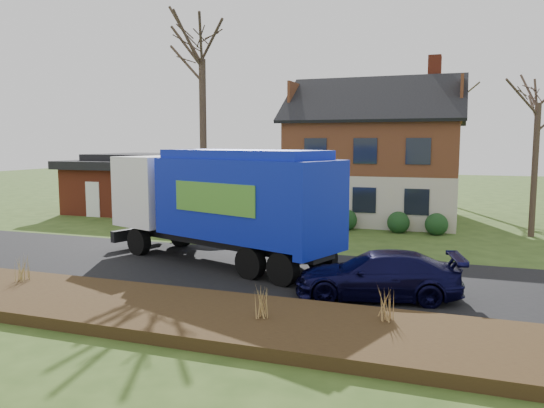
% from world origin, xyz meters
% --- Properties ---
extents(ground, '(120.00, 120.00, 0.00)m').
position_xyz_m(ground, '(0.00, 0.00, 0.00)').
color(ground, '#2D4517').
rests_on(ground, ground).
extents(road, '(80.00, 7.00, 0.02)m').
position_xyz_m(road, '(0.00, 0.00, 0.01)').
color(road, black).
rests_on(road, ground).
extents(mulch_verge, '(80.00, 3.50, 0.30)m').
position_xyz_m(mulch_verge, '(0.00, -5.30, 0.15)').
color(mulch_verge, black).
rests_on(mulch_verge, ground).
extents(main_house, '(12.95, 8.95, 9.26)m').
position_xyz_m(main_house, '(1.49, 13.91, 4.03)').
color(main_house, beige).
rests_on(main_house, ground).
extents(ranch_house, '(9.80, 8.20, 3.70)m').
position_xyz_m(ranch_house, '(-12.00, 13.00, 1.81)').
color(ranch_house, '#953620').
rests_on(ranch_house, ground).
extents(garbage_truck, '(10.06, 5.71, 4.18)m').
position_xyz_m(garbage_truck, '(-1.57, 0.76, 2.41)').
color(garbage_truck, black).
rests_on(garbage_truck, ground).
extents(silver_sedan, '(4.30, 2.08, 1.36)m').
position_xyz_m(silver_sedan, '(-3.81, 5.13, 0.68)').
color(silver_sedan, '#B9BCC1').
rests_on(silver_sedan, ground).
extents(navy_wagon, '(4.96, 2.85, 1.35)m').
position_xyz_m(navy_wagon, '(4.47, -1.80, 0.68)').
color(navy_wagon, black).
rests_on(navy_wagon, ground).
extents(tree_front_west, '(4.06, 4.06, 12.07)m').
position_xyz_m(tree_front_west, '(-6.15, 8.34, 9.95)').
color(tree_front_west, '#3E2F25').
rests_on(tree_front_west, ground).
extents(tree_front_east, '(3.21, 3.21, 8.92)m').
position_xyz_m(tree_front_east, '(9.85, 10.69, 7.25)').
color(tree_front_east, '#433228').
rests_on(tree_front_east, ground).
extents(tree_back, '(3.23, 3.23, 10.24)m').
position_xyz_m(tree_back, '(5.59, 23.30, 8.53)').
color(tree_back, '#473B2A').
rests_on(tree_back, ground).
extents(grass_clump_west, '(0.32, 0.26, 0.84)m').
position_xyz_m(grass_clump_west, '(-5.70, -4.56, 0.72)').
color(grass_clump_west, '#A08746').
rests_on(grass_clump_west, mulch_verge).
extents(grass_clump_mid, '(0.33, 0.27, 0.91)m').
position_xyz_m(grass_clump_mid, '(2.27, -5.35, 0.75)').
color(grass_clump_mid, '#A78449').
rests_on(grass_clump_mid, mulch_verge).
extents(grass_clump_east, '(0.34, 0.28, 0.86)m').
position_xyz_m(grass_clump_east, '(5.01, -4.53, 0.73)').
color(grass_clump_east, '#A9824A').
rests_on(grass_clump_east, mulch_verge).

